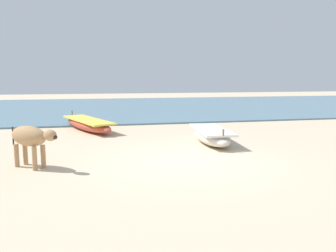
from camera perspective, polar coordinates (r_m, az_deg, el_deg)
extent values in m
plane|color=beige|center=(9.21, 2.94, -5.93)|extent=(80.00, 80.00, 0.00)
cube|color=slate|center=(26.06, -7.27, 3.22)|extent=(60.00, 20.00, 0.08)
ellipsoid|color=#B74733|center=(14.99, -13.31, 0.24)|extent=(2.49, 4.47, 0.47)
cube|color=#EAD84C|center=(14.97, -13.34, 1.00)|extent=(2.28, 3.97, 0.07)
cube|color=olive|center=(15.29, -13.76, 0.86)|extent=(0.81, 0.41, 0.04)
cylinder|color=olive|center=(16.86, -15.77, 2.16)|extent=(0.06, 0.06, 0.20)
ellipsoid|color=beige|center=(11.81, 7.22, -1.62)|extent=(1.31, 3.26, 0.50)
cube|color=white|center=(11.77, 7.24, -0.61)|extent=(1.26, 2.88, 0.07)
cube|color=olive|center=(11.56, 7.52, -1.15)|extent=(0.87, 0.20, 0.04)
cylinder|color=olive|center=(10.36, 9.26, -1.07)|extent=(0.06, 0.06, 0.20)
ellipsoid|color=tan|center=(9.11, -22.31, -1.56)|extent=(1.17, 1.13, 0.51)
ellipsoid|color=tan|center=(8.50, -19.16, -1.47)|extent=(0.44, 0.43, 0.28)
sphere|color=#2D2119|center=(8.38, -18.39, -1.79)|extent=(0.15, 0.15, 0.11)
cylinder|color=tan|center=(9.02, -20.18, -4.82)|extent=(0.12, 0.12, 0.58)
cylinder|color=tan|center=(8.86, -21.45, -5.11)|extent=(0.12, 0.12, 0.58)
cylinder|color=tan|center=(9.54, -22.79, -4.27)|extent=(0.12, 0.12, 0.58)
cylinder|color=tan|center=(9.39, -24.03, -4.52)|extent=(0.12, 0.12, 0.58)
cylinder|color=#2D2119|center=(9.61, -24.53, -1.53)|extent=(0.04, 0.04, 0.48)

